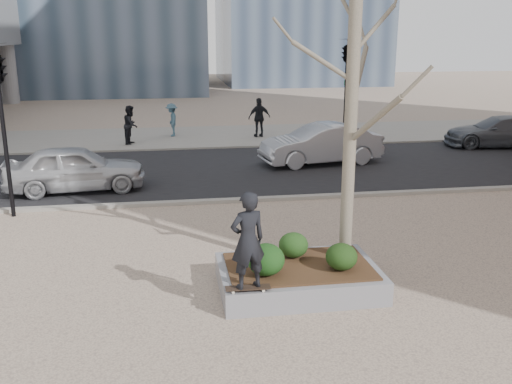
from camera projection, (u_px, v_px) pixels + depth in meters
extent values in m
plane|color=tan|center=(247.00, 292.00, 10.77)|extent=(120.00, 120.00, 0.00)
cube|color=black|center=(207.00, 171.00, 20.27)|extent=(60.00, 8.00, 0.02)
cube|color=gray|center=(196.00, 137.00, 26.93)|extent=(60.00, 6.00, 0.02)
cube|color=gray|center=(298.00, 278.00, 10.86)|extent=(3.00, 2.00, 0.45)
cube|color=#382314|center=(299.00, 266.00, 10.79)|extent=(2.70, 1.70, 0.04)
ellipsoid|color=#173811|center=(266.00, 260.00, 10.29)|extent=(0.69, 0.69, 0.58)
ellipsoid|color=black|center=(293.00, 245.00, 11.12)|extent=(0.58, 0.58, 0.49)
ellipsoid|color=black|center=(341.00, 257.00, 10.53)|extent=(0.59, 0.59, 0.50)
imported|color=black|center=(248.00, 240.00, 9.54)|extent=(0.71, 0.57, 1.70)
imported|color=silver|center=(75.00, 168.00, 17.48)|extent=(4.33, 2.10, 1.42)
imported|color=#AAACB3|center=(321.00, 144.00, 21.16)|extent=(4.67, 2.24, 1.48)
imported|color=#52565E|center=(499.00, 132.00, 24.35)|extent=(4.79, 2.72, 1.31)
imported|color=black|center=(131.00, 125.00, 24.91)|extent=(0.81, 0.94, 1.68)
imported|color=#3D5C6F|center=(172.00, 120.00, 26.80)|extent=(0.63, 1.03, 1.55)
imported|color=black|center=(259.00, 118.00, 26.60)|extent=(1.12, 0.61, 1.82)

